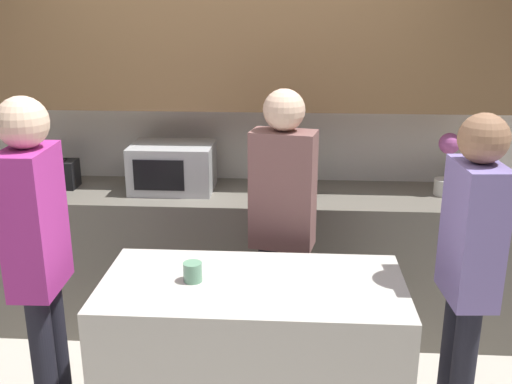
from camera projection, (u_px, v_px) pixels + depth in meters
back_wall at (232, 91)px, 3.90m from camera, size 6.40×0.40×2.70m
back_counter at (229, 259)px, 3.97m from camera, size 3.60×0.62×0.93m
kitchen_island at (253, 365)px, 2.85m from camera, size 1.39×0.68×0.88m
microwave at (173, 167)px, 3.83m from camera, size 0.52×0.39×0.30m
toaster at (57, 174)px, 3.90m from camera, size 0.26×0.16×0.18m
potted_plant at (447, 164)px, 3.71m from camera, size 0.14×0.14×0.39m
bottle_0 at (275, 178)px, 3.74m from camera, size 0.06×0.06×0.28m
bottle_1 at (294, 174)px, 3.78m from camera, size 0.07×0.07×0.32m
bottle_2 at (310, 183)px, 3.70m from camera, size 0.08×0.08×0.24m
cup_0 at (193, 272)px, 2.72m from camera, size 0.09×0.09×0.09m
person_left at (37, 248)px, 2.71m from camera, size 0.23×0.35×1.72m
person_center at (469, 261)px, 2.69m from camera, size 0.22×0.35×1.66m
person_right at (283, 214)px, 3.25m from camera, size 0.37×0.25×1.67m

